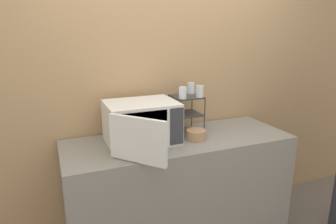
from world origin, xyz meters
name	(u,v)px	position (x,y,z in m)	size (l,w,h in m)	color
wall_back	(162,86)	(0.00, 0.71, 1.30)	(8.00, 0.06, 2.60)	tan
counter	(179,191)	(0.00, 0.33, 0.47)	(1.82, 0.67, 0.93)	gray
microwave	(141,123)	(-0.30, 0.37, 1.09)	(0.56, 0.74, 0.32)	silver
dish_rack	(186,106)	(0.13, 0.48, 1.16)	(0.24, 0.24, 0.31)	#333333
glass_front_left	(183,93)	(0.06, 0.40, 1.29)	(0.06, 0.06, 0.10)	silver
glass_back_right	(191,88)	(0.21, 0.55, 1.29)	(0.06, 0.06, 0.10)	silver
glass_front_right	(200,91)	(0.21, 0.39, 1.29)	(0.06, 0.06, 0.10)	silver
bowl	(196,135)	(0.12, 0.26, 0.97)	(0.15, 0.15, 0.08)	#AD7F56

